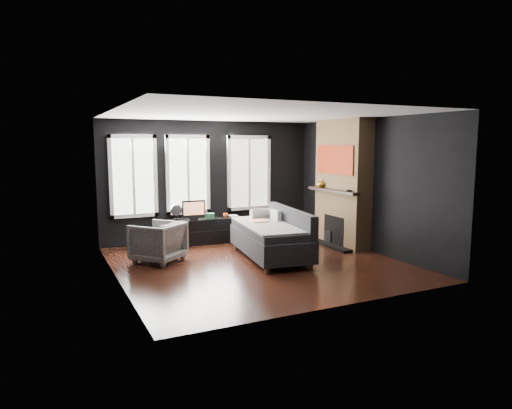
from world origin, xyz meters
name	(u,v)px	position (x,y,z in m)	size (l,w,h in m)	color
floor	(258,263)	(0.00, 0.00, 0.00)	(5.00, 5.00, 0.00)	black
ceiling	(258,114)	(0.00, 0.00, 2.70)	(5.00, 5.00, 0.00)	white
wall_back	(211,180)	(0.00, 2.50, 1.35)	(5.00, 0.02, 2.70)	black
wall_left	(115,197)	(-2.50, 0.00, 1.35)	(0.02, 5.00, 2.70)	black
wall_right	(368,185)	(2.50, 0.00, 1.35)	(0.02, 5.00, 2.70)	black
windows	(191,135)	(-0.45, 2.46, 2.38)	(4.00, 0.16, 1.76)	white
fireplace	(343,183)	(2.30, 0.60, 1.35)	(0.70, 1.62, 2.70)	#93724C
sofa	(270,234)	(0.38, 0.26, 0.48)	(1.11, 2.22, 0.95)	black
stripe_pillow	(276,219)	(0.67, 0.58, 0.69)	(0.09, 0.36, 0.36)	gray
armchair	(158,240)	(-1.63, 0.90, 0.41)	(0.80, 0.75, 0.83)	silver
media_console	(204,230)	(-0.32, 2.10, 0.28)	(1.62, 0.51, 0.56)	black
monitor	(194,208)	(-0.55, 2.08, 0.79)	(0.52, 0.11, 0.47)	black
desk_fan	(176,212)	(-0.93, 2.12, 0.73)	(0.25, 0.25, 0.35)	gray
mug	(226,215)	(0.17, 2.01, 0.61)	(0.11, 0.09, 0.11)	#E34D1B
book	(229,211)	(0.29, 2.09, 0.68)	(0.18, 0.02, 0.24)	#A19981
storage_box	(210,216)	(-0.20, 2.03, 0.61)	(0.20, 0.13, 0.11)	#2D6E3D
mantel_vase	(321,183)	(2.05, 1.05, 1.32)	(0.18, 0.18, 0.18)	#C28524
mantel_clock	(349,191)	(2.05, 0.05, 1.25)	(0.11, 0.11, 0.04)	black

